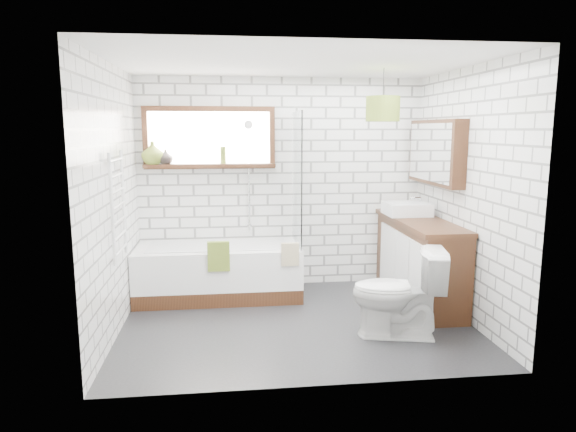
{
  "coord_description": "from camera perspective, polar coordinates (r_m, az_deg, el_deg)",
  "views": [
    {
      "loc": [
        -0.66,
        -4.82,
        1.9
      ],
      "look_at": [
        -0.05,
        0.25,
        1.03
      ],
      "focal_mm": 32.0,
      "sensor_mm": 36.0,
      "label": 1
    }
  ],
  "objects": [
    {
      "name": "towel_radiator",
      "position": [
        4.97,
        -18.36,
        1.07
      ],
      "size": [
        0.06,
        0.52,
        1.0
      ],
      "primitive_type": "cube",
      "color": "white",
      "rests_on": "wall_left"
    },
    {
      "name": "toilet",
      "position": [
        4.86,
        12.08,
        -8.33
      ],
      "size": [
        0.63,
        0.9,
        0.84
      ],
      "primitive_type": "imported",
      "rotation": [
        0.0,
        0.0,
        -1.79
      ],
      "color": "white",
      "rests_on": "floor"
    },
    {
      "name": "shower_riser",
      "position": [
        6.11,
        -4.37,
        4.45
      ],
      "size": [
        0.02,
        0.02,
        1.3
      ],
      "primitive_type": "cylinder",
      "color": "silver",
      "rests_on": "wall_back"
    },
    {
      "name": "shower_screen",
      "position": [
        5.8,
        1.02,
        4.14
      ],
      "size": [
        0.02,
        0.72,
        1.5
      ],
      "primitive_type": "cube",
      "color": "white",
      "rests_on": "bathtub"
    },
    {
      "name": "towel_green",
      "position": [
        5.47,
        -7.71,
        -4.46
      ],
      "size": [
        0.23,
        0.06,
        0.32
      ],
      "primitive_type": "cube",
      "color": "#596E21",
      "rests_on": "bathtub"
    },
    {
      "name": "tap",
      "position": [
        6.06,
        14.51,
        1.29
      ],
      "size": [
        0.03,
        0.03,
        0.14
      ],
      "primitive_type": "cylinder",
      "rotation": [
        0.0,
        0.0,
        -0.22
      ],
      "color": "silver",
      "rests_on": "vanity"
    },
    {
      "name": "floor",
      "position": [
        5.22,
        0.92,
        -11.74
      ],
      "size": [
        3.4,
        2.6,
        0.01
      ],
      "primitive_type": "cube",
      "color": "black",
      "rests_on": "ground"
    },
    {
      "name": "wall_back",
      "position": [
        6.2,
        -0.67,
        3.61
      ],
      "size": [
        3.4,
        0.01,
        2.5
      ],
      "primitive_type": "cube",
      "color": "white",
      "rests_on": "ground"
    },
    {
      "name": "mirror_cabinet",
      "position": [
        5.89,
        16.09,
        6.83
      ],
      "size": [
        0.16,
        1.2,
        0.7
      ],
      "primitive_type": "cube",
      "color": "black",
      "rests_on": "wall_right"
    },
    {
      "name": "bathtub",
      "position": [
        5.94,
        -7.69,
        -6.11
      ],
      "size": [
        1.84,
        0.81,
        0.59
      ],
      "primitive_type": "cube",
      "color": "white",
      "rests_on": "floor"
    },
    {
      "name": "vase_olive",
      "position": [
        6.12,
        -14.81,
        6.62
      ],
      "size": [
        0.31,
        0.31,
        0.26
      ],
      "primitive_type": "imported",
      "rotation": [
        0.0,
        0.0,
        -0.27
      ],
      "color": "olive",
      "rests_on": "window"
    },
    {
      "name": "pendant",
      "position": [
        5.36,
        10.49,
        11.62
      ],
      "size": [
        0.34,
        0.34,
        0.25
      ],
      "primitive_type": "cylinder",
      "color": "#596E21",
      "rests_on": "ceiling"
    },
    {
      "name": "vanity",
      "position": [
        5.88,
        14.37,
        -4.8
      ],
      "size": [
        0.52,
        1.62,
        0.93
      ],
      "primitive_type": "cube",
      "color": "black",
      "rests_on": "floor"
    },
    {
      "name": "vase_dark",
      "position": [
        6.1,
        -13.43,
        6.23
      ],
      "size": [
        0.18,
        0.18,
        0.17
      ],
      "primitive_type": "imported",
      "rotation": [
        0.0,
        0.0,
        -0.12
      ],
      "color": "black",
      "rests_on": "window"
    },
    {
      "name": "window",
      "position": [
        6.09,
        -8.71,
        8.59
      ],
      "size": [
        1.52,
        0.16,
        0.68
      ],
      "primitive_type": "cube",
      "color": "black",
      "rests_on": "wall_back"
    },
    {
      "name": "wall_right",
      "position": [
        5.41,
        19.17,
        2.21
      ],
      "size": [
        0.01,
        2.6,
        2.5
      ],
      "primitive_type": "cube",
      "color": "white",
      "rests_on": "ground"
    },
    {
      "name": "bottle",
      "position": [
        6.06,
        -7.22,
        6.54
      ],
      "size": [
        0.08,
        0.08,
        0.2
      ],
      "primitive_type": "cylinder",
      "rotation": [
        0.0,
        0.0,
        0.21
      ],
      "color": "olive",
      "rests_on": "window"
    },
    {
      "name": "basin",
      "position": [
        6.02,
        13.06,
        0.79
      ],
      "size": [
        0.48,
        0.42,
        0.14
      ],
      "primitive_type": "cube",
      "color": "white",
      "rests_on": "vanity"
    },
    {
      "name": "wall_front",
      "position": [
        3.64,
        3.72,
        -0.66
      ],
      "size": [
        3.4,
        0.01,
        2.5
      ],
      "primitive_type": "cube",
      "color": "white",
      "rests_on": "ground"
    },
    {
      "name": "towel_beige",
      "position": [
        5.51,
        0.23,
        -4.27
      ],
      "size": [
        0.19,
        0.05,
        0.25
      ],
      "primitive_type": "cube",
      "color": "tan",
      "rests_on": "bathtub"
    },
    {
      "name": "ceiling",
      "position": [
        4.9,
        1.0,
        16.73
      ],
      "size": [
        3.4,
        2.6,
        0.01
      ],
      "primitive_type": "cube",
      "color": "white",
      "rests_on": "ground"
    },
    {
      "name": "wall_left",
      "position": [
        4.98,
        -18.9,
        1.62
      ],
      "size": [
        0.01,
        2.6,
        2.5
      ],
      "primitive_type": "cube",
      "color": "white",
      "rests_on": "ground"
    }
  ]
}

